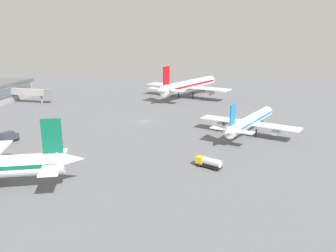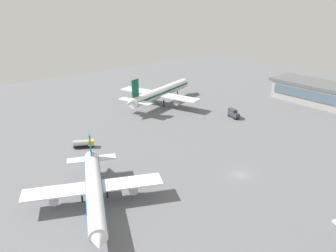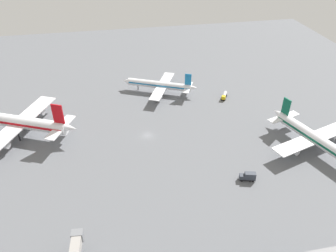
# 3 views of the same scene
# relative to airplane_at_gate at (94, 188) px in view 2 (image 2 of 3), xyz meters

# --- Properties ---
(ground) EXTENTS (288.00, 288.00, 0.00)m
(ground) POSITION_rel_airplane_at_gate_xyz_m (-11.84, -36.52, -4.35)
(ground) COLOR slate
(airplane_at_gate) EXTENTS (36.89, 30.61, 11.96)m
(airplane_at_gate) POSITION_rel_airplane_at_gate_xyz_m (0.00, 0.00, 0.00)
(airplane_at_gate) COLOR white
(airplane_at_gate) RESTS_ON ground
(airplane_distant) EXTENTS (38.09, 46.42, 14.51)m
(airplane_distant) POSITION_rel_airplane_at_gate_xyz_m (51.50, -58.86, 0.93)
(airplane_distant) COLOR white
(airplane_distant) RESTS_ON ground
(catering_truck) EXTENTS (5.90, 3.34, 3.30)m
(catering_truck) POSITION_rel_airplane_at_gate_xyz_m (19.28, -70.11, -2.65)
(catering_truck) COLOR black
(catering_truck) RESTS_ON ground
(fuel_truck) EXTENTS (4.69, 6.44, 2.50)m
(fuel_truck) POSITION_rel_airplane_at_gate_xyz_m (30.48, -11.88, -2.96)
(fuel_truck) COLOR black
(fuel_truck) RESTS_ON ground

